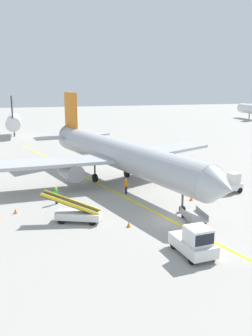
{
  "coord_description": "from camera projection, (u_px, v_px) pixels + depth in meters",
  "views": [
    {
      "loc": [
        -11.66,
        -28.17,
        11.66
      ],
      "look_at": [
        -1.57,
        9.97,
        2.5
      ],
      "focal_mm": 40.07,
      "sensor_mm": 36.0,
      "label": 1
    }
  ],
  "objects": [
    {
      "name": "baggage_tug_near_wing",
      "position": [
        231.0,
        184.0,
        40.11
      ],
      "size": [
        2.54,
        1.6,
        2.1
      ],
      "color": "silver",
      "rests_on": "ground"
    },
    {
      "name": "safety_cone_nose_right",
      "position": [
        191.0,
        198.0,
        37.49
      ],
      "size": [
        0.36,
        0.36,
        0.44
      ],
      "primitive_type": "cone",
      "color": "orange",
      "rests_on": "ground"
    },
    {
      "name": "belt_loader_forward_hold",
      "position": [
        77.0,
        213.0,
        31.69
      ],
      "size": [
        5.11,
        3.01,
        2.59
      ],
      "color": "silver",
      "rests_on": "ground"
    },
    {
      "name": "distant_aircraft_mid_left",
      "position": [
        250.0,
        108.0,
        118.6
      ],
      "size": [
        3.0,
        10.1,
        8.8
      ],
      "color": "silver",
      "rests_on": "ground"
    },
    {
      "name": "taxi_line_yellow",
      "position": [
        139.0,
        204.0,
        36.39
      ],
      "size": [
        22.46,
        76.95,
        0.01
      ],
      "primitive_type": "cube",
      "rotation": [
        0.0,
        0.0,
        0.28
      ],
      "color": "yellow",
      "rests_on": "ground"
    },
    {
      "name": "pushback_tug",
      "position": [
        194.0,
        242.0,
        25.48
      ],
      "size": [
        2.29,
        3.79,
        2.2
      ],
      "color": "silver",
      "rests_on": "ground"
    },
    {
      "name": "ground_plane",
      "position": [
        173.0,
        221.0,
        32.07
      ],
      "size": [
        300.0,
        300.0,
        0.0
      ],
      "primitive_type": "plane",
      "color": "#9E9B93"
    },
    {
      "name": "safety_cone_wingtip_right",
      "position": [
        53.0,
        198.0,
        37.66
      ],
      "size": [
        0.36,
        0.36,
        0.44
      ],
      "primitive_type": "cone",
      "color": "orange",
      "rests_on": "ground"
    },
    {
      "name": "ground_crew_marshaller",
      "position": [
        56.0,
        195.0,
        36.27
      ],
      "size": [
        0.36,
        0.24,
        1.7
      ],
      "color": "#26262D",
      "rests_on": "ground"
    },
    {
      "name": "baggage_cart_loaded",
      "position": [
        194.0,
        216.0,
        31.8
      ],
      "size": [
        1.75,
        3.81,
        0.94
      ],
      "color": "#A5A5A8",
      "rests_on": "ground"
    },
    {
      "name": "baggage_tug_by_cargo_door",
      "position": [
        189.0,
        170.0,
        46.5
      ],
      "size": [
        2.42,
        1.36,
        2.1
      ],
      "color": "silver",
      "rests_on": "ground"
    },
    {
      "name": "safety_cone_nose_left",
      "position": [
        15.0,
        211.0,
        33.8
      ],
      "size": [
        0.36,
        0.36,
        0.44
      ],
      "primitive_type": "cone",
      "color": "orange",
      "rests_on": "ground"
    },
    {
      "name": "ground_crew_wing_walker",
      "position": [
        126.0,
        186.0,
        39.43
      ],
      "size": [
        0.36,
        0.24,
        1.7
      ],
      "color": "#26262D",
      "rests_on": "ground"
    },
    {
      "name": "airliner",
      "position": [
        117.0,
        154.0,
        43.58
      ],
      "size": [
        27.8,
        34.7,
        10.1
      ],
      "color": "#B2B5BA",
      "rests_on": "ground"
    },
    {
      "name": "distant_aircraft_far_left",
      "position": [
        14.0,
        122.0,
        80.08
      ],
      "size": [
        3.0,
        10.1,
        8.8
      ],
      "color": "silver",
      "rests_on": "ground"
    },
    {
      "name": "safety_cone_wingtip_left",
      "position": [
        129.0,
        224.0,
        30.65
      ],
      "size": [
        0.36,
        0.36,
        0.44
      ],
      "primitive_type": "cone",
      "color": "orange",
      "rests_on": "ground"
    }
  ]
}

